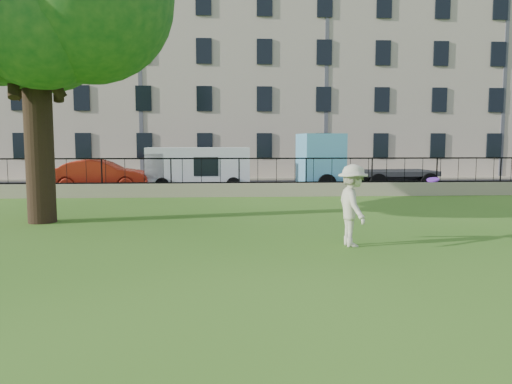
{
  "coord_description": "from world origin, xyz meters",
  "views": [
    {
      "loc": [
        -0.59,
        -10.1,
        2.43
      ],
      "look_at": [
        0.24,
        3.5,
        1.06
      ],
      "focal_mm": 35.0,
      "sensor_mm": 36.0,
      "label": 1
    }
  ],
  "objects": [
    {
      "name": "man",
      "position": [
        2.36,
        1.24,
        0.96
      ],
      "size": [
        0.81,
        1.29,
        1.91
      ],
      "primitive_type": "imported",
      "rotation": [
        0.0,
        0.0,
        1.65
      ],
      "color": "beige",
      "rests_on": "ground"
    },
    {
      "name": "blue_truck",
      "position": [
        6.5,
        14.81,
        1.42
      ],
      "size": [
        6.94,
        3.01,
        2.83
      ],
      "primitive_type": "cube",
      "rotation": [
        0.0,
        0.0,
        0.09
      ],
      "color": "#61B9E4",
      "rests_on": "street"
    },
    {
      "name": "ground",
      "position": [
        0.0,
        0.0,
        0.0
      ],
      "size": [
        120.0,
        120.0,
        0.0
      ],
      "primitive_type": "plane",
      "color": "#336818",
      "rests_on": "ground"
    },
    {
      "name": "iron_railing",
      "position": [
        0.0,
        12.0,
        1.15
      ],
      "size": [
        50.0,
        0.05,
        1.13
      ],
      "color": "black",
      "rests_on": "retaining_wall"
    },
    {
      "name": "red_sedan",
      "position": [
        -6.73,
        14.73,
        0.78
      ],
      "size": [
        4.76,
        1.7,
        1.56
      ],
      "primitive_type": "imported",
      "rotation": [
        0.0,
        0.0,
        1.58
      ],
      "color": "#AB2715",
      "rests_on": "street"
    },
    {
      "name": "building_row",
      "position": [
        0.0,
        27.57,
        6.92
      ],
      "size": [
        56.4,
        10.4,
        13.8
      ],
      "color": "#BEAF97",
      "rests_on": "ground"
    },
    {
      "name": "retaining_wall",
      "position": [
        0.0,
        12.0,
        0.3
      ],
      "size": [
        50.0,
        0.4,
        0.6
      ],
      "primitive_type": "cube",
      "color": "tan",
      "rests_on": "ground"
    },
    {
      "name": "street",
      "position": [
        0.0,
        16.7,
        0.01
      ],
      "size": [
        60.0,
        9.0,
        0.01
      ],
      "primitive_type": "cube",
      "color": "black",
      "rests_on": "ground"
    },
    {
      "name": "sidewalk",
      "position": [
        0.0,
        21.9,
        0.06
      ],
      "size": [
        60.0,
        1.4,
        0.12
      ],
      "primitive_type": "cube",
      "color": "tan",
      "rests_on": "ground"
    },
    {
      "name": "white_van",
      "position": [
        -2.0,
        15.34,
        1.07
      ],
      "size": [
        5.2,
        2.22,
        2.15
      ],
      "primitive_type": "cube",
      "rotation": [
        0.0,
        0.0,
        0.05
      ],
      "color": "white",
      "rests_on": "street"
    },
    {
      "name": "frisbee",
      "position": [
        4.0,
        0.66,
        1.6
      ],
      "size": [
        0.3,
        0.31,
        0.12
      ],
      "primitive_type": "cylinder",
      "rotation": [
        0.21,
        -0.14,
        -0.15
      ],
      "color": "purple"
    }
  ]
}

